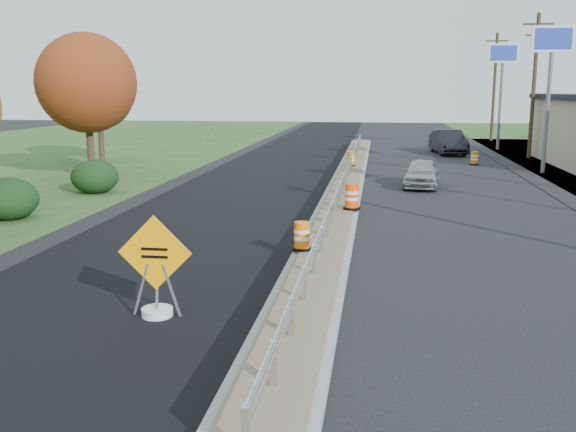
# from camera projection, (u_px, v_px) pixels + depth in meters

# --- Properties ---
(ground) EXTENTS (140.00, 140.00, 0.00)m
(ground) POSITION_uv_depth(u_px,v_px,m) (332.00, 229.00, 21.32)
(ground) COLOR black
(ground) RESTS_ON ground
(milled_overlay) EXTENTS (7.20, 120.00, 0.01)m
(milled_overlay) POSITION_uv_depth(u_px,v_px,m) (257.00, 183.00, 31.63)
(milled_overlay) COLOR black
(milled_overlay) RESTS_ON ground
(median) EXTENTS (1.60, 55.00, 0.23)m
(median) POSITION_uv_depth(u_px,v_px,m) (345.00, 189.00, 29.07)
(median) COLOR gray
(median) RESTS_ON ground
(guardrail) EXTENTS (0.10, 46.15, 0.72)m
(guardrail) POSITION_uv_depth(u_px,v_px,m) (346.00, 173.00, 29.92)
(guardrail) COLOR silver
(guardrail) RESTS_ON median
(pylon_sign_mid) EXTENTS (2.20, 0.30, 7.90)m
(pylon_sign_mid) POSITION_uv_depth(u_px,v_px,m) (552.00, 53.00, 34.17)
(pylon_sign_mid) COLOR slate
(pylon_sign_mid) RESTS_ON ground
(pylon_sign_north) EXTENTS (2.20, 0.30, 7.90)m
(pylon_sign_north) POSITION_uv_depth(u_px,v_px,m) (503.00, 63.00, 47.76)
(pylon_sign_north) COLOR slate
(pylon_sign_north) RESTS_ON ground
(utility_pole_nmid) EXTENTS (1.90, 0.26, 9.40)m
(utility_pole_nmid) POSITION_uv_depth(u_px,v_px,m) (534.00, 83.00, 42.10)
(utility_pole_nmid) COLOR #473523
(utility_pole_nmid) RESTS_ON ground
(utility_pole_north) EXTENTS (1.90, 0.26, 9.40)m
(utility_pole_north) POSITION_uv_depth(u_px,v_px,m) (494.00, 85.00, 56.67)
(utility_pole_north) COLOR #473523
(utility_pole_north) RESTS_ON ground
(hedge_mid) EXTENTS (2.09, 2.09, 1.52)m
(hedge_mid) POSITION_uv_depth(u_px,v_px,m) (8.00, 199.00, 22.74)
(hedge_mid) COLOR black
(hedge_mid) RESTS_ON ground
(hedge_north) EXTENTS (2.09, 2.09, 1.52)m
(hedge_north) POSITION_uv_depth(u_px,v_px,m) (95.00, 176.00, 28.50)
(hedge_north) COLOR black
(hedge_north) RESTS_ON ground
(tree_near_red) EXTENTS (4.95, 4.95, 7.35)m
(tree_near_red) POSITION_uv_depth(u_px,v_px,m) (87.00, 83.00, 31.86)
(tree_near_red) COLOR #473523
(tree_near_red) RESTS_ON ground
(tree_near_back) EXTENTS (4.29, 4.29, 6.37)m
(tree_near_back) POSITION_uv_depth(u_px,v_px,m) (99.00, 95.00, 40.17)
(tree_near_back) COLOR #473523
(tree_near_back) RESTS_ON ground
(caution_sign) EXTENTS (1.54, 0.64, 2.12)m
(caution_sign) POSITION_uv_depth(u_px,v_px,m) (156.00, 291.00, 13.05)
(caution_sign) COLOR white
(caution_sign) RESTS_ON ground
(barrel_median_near) EXTENTS (0.53, 0.53, 0.78)m
(barrel_median_near) POSITION_uv_depth(u_px,v_px,m) (302.00, 237.00, 17.59)
(barrel_median_near) COLOR black
(barrel_median_near) RESTS_ON median
(barrel_median_mid) EXTENTS (0.64, 0.64, 0.93)m
(barrel_median_mid) POSITION_uv_depth(u_px,v_px,m) (352.00, 197.00, 23.53)
(barrel_median_mid) COLOR black
(barrel_median_mid) RESTS_ON median
(barrel_median_far) EXTENTS (0.55, 0.55, 0.81)m
(barrel_median_far) POSITION_uv_depth(u_px,v_px,m) (351.00, 159.00, 36.79)
(barrel_median_far) COLOR black
(barrel_median_far) RESTS_ON median
(barrel_shoulder_mid) EXTENTS (0.55, 0.55, 0.81)m
(barrel_shoulder_mid) POSITION_uv_depth(u_px,v_px,m) (475.00, 159.00, 39.33)
(barrel_shoulder_mid) COLOR black
(barrel_shoulder_mid) RESTS_ON ground
(car_silver) EXTENTS (2.00, 4.06, 1.33)m
(car_silver) POSITION_uv_depth(u_px,v_px,m) (422.00, 173.00, 30.41)
(car_silver) COLOR #A5A5A9
(car_silver) RESTS_ON ground
(car_dark_mid) EXTENTS (2.46, 5.38, 1.71)m
(car_dark_mid) POSITION_uv_depth(u_px,v_px,m) (448.00, 142.00, 45.87)
(car_dark_mid) COLOR black
(car_dark_mid) RESTS_ON ground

